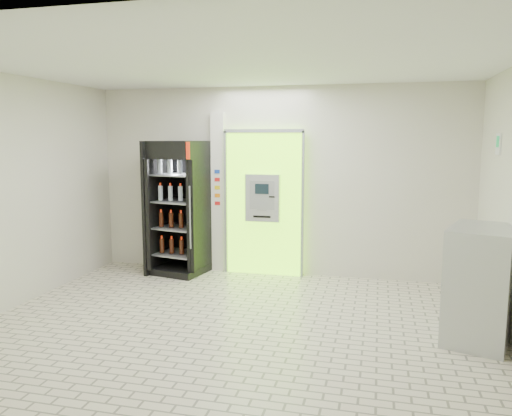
% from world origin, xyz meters
% --- Properties ---
extents(ground, '(6.00, 6.00, 0.00)m').
position_xyz_m(ground, '(0.00, 0.00, 0.00)').
color(ground, beige).
rests_on(ground, ground).
extents(room_shell, '(6.00, 6.00, 6.00)m').
position_xyz_m(room_shell, '(0.00, 0.00, 1.84)').
color(room_shell, beige).
rests_on(room_shell, ground).
extents(atm_assembly, '(1.30, 0.24, 2.33)m').
position_xyz_m(atm_assembly, '(-0.20, 2.41, 1.17)').
color(atm_assembly, '#7DE514').
rests_on(atm_assembly, ground).
extents(pillar, '(0.22, 0.11, 2.60)m').
position_xyz_m(pillar, '(-0.98, 2.45, 1.30)').
color(pillar, silver).
rests_on(pillar, ground).
extents(beverage_cooler, '(0.93, 0.89, 2.15)m').
position_xyz_m(beverage_cooler, '(-1.55, 2.14, 1.03)').
color(beverage_cooler, black).
rests_on(beverage_cooler, ground).
extents(steel_cabinet, '(0.90, 1.09, 1.25)m').
position_xyz_m(steel_cabinet, '(2.68, 0.35, 0.63)').
color(steel_cabinet, '#AFB2B6').
rests_on(steel_cabinet, ground).
extents(exit_sign, '(0.02, 0.22, 0.26)m').
position_xyz_m(exit_sign, '(2.99, 1.40, 2.12)').
color(exit_sign, white).
rests_on(exit_sign, room_shell).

